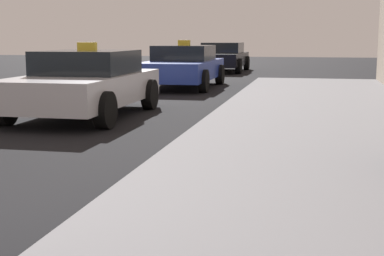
{
  "coord_description": "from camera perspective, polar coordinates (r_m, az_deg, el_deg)",
  "views": [
    {
      "loc": [
        3.81,
        -3.3,
        1.54
      ],
      "look_at": [
        2.43,
        3.13,
        0.47
      ],
      "focal_mm": 52.67,
      "sensor_mm": 36.0,
      "label": 1
    }
  ],
  "objects": [
    {
      "name": "car_black",
      "position": [
        25.17,
        3.09,
        7.22
      ],
      "size": [
        2.07,
        4.48,
        1.27
      ],
      "rotation": [
        0.0,
        0.0,
        3.14
      ],
      "color": "black",
      "rests_on": "ground_plane"
    },
    {
      "name": "car_silver",
      "position": [
        11.12,
        -10.78,
        4.49
      ],
      "size": [
        2.07,
        4.15,
        1.43
      ],
      "rotation": [
        0.0,
        0.0,
        3.14
      ],
      "color": "#B7B7BF",
      "rests_on": "ground_plane"
    },
    {
      "name": "car_blue",
      "position": [
        17.18,
        -0.93,
        6.28
      ],
      "size": [
        2.06,
        4.34,
        1.43
      ],
      "rotation": [
        0.0,
        0.0,
        3.14
      ],
      "color": "#233899",
      "rests_on": "ground_plane"
    }
  ]
}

